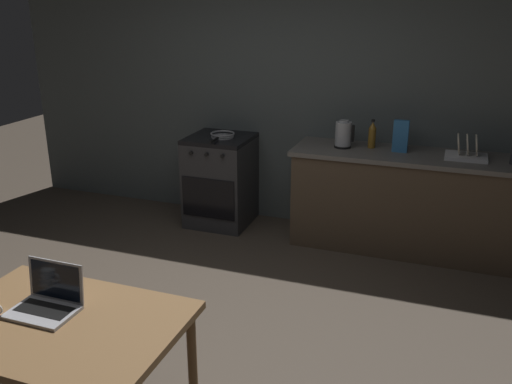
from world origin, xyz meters
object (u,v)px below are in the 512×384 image
object	(u,v)px
stove_oven	(221,180)
electric_kettle	(343,135)
dining_table	(60,335)
dish_rack	(466,153)
cereal_box	(401,136)
frying_pan	(222,135)
bottle_b	(372,135)
laptop	(47,302)

from	to	relation	value
stove_oven	electric_kettle	world-z (taller)	electric_kettle
dining_table	dish_rack	world-z (taller)	dish_rack
cereal_box	dish_rack	distance (m)	0.56
stove_oven	dining_table	world-z (taller)	stove_oven
electric_kettle	frying_pan	size ratio (longest dim) A/B	0.61
frying_pan	bottle_b	size ratio (longest dim) A/B	1.60
dining_table	laptop	size ratio (longest dim) A/B	3.63
frying_pan	bottle_b	xyz separation A→B (m)	(1.41, 0.11, 0.10)
electric_kettle	cereal_box	size ratio (longest dim) A/B	0.88
dining_table	dish_rack	bearing A→B (deg)	58.94
electric_kettle	frying_pan	xyz separation A→B (m)	(-1.17, -0.03, -0.09)
stove_oven	dish_rack	xyz separation A→B (m)	(2.26, 0.00, 0.50)
laptop	electric_kettle	bearing A→B (deg)	78.32
laptop	bottle_b	size ratio (longest dim) A/B	1.25
cereal_box	bottle_b	distance (m)	0.26
stove_oven	dining_table	size ratio (longest dim) A/B	0.77
stove_oven	cereal_box	size ratio (longest dim) A/B	3.18
dining_table	cereal_box	xyz separation A→B (m)	(1.25, 3.00, 0.39)
dish_rack	dining_table	bearing A→B (deg)	-121.06
dining_table	dish_rack	size ratio (longest dim) A/B	3.41
frying_pan	dish_rack	distance (m)	2.22
electric_kettle	cereal_box	world-z (taller)	cereal_box
stove_oven	electric_kettle	xyz separation A→B (m)	(1.21, 0.00, 0.57)
dining_table	dish_rack	xyz separation A→B (m)	(1.80, 2.98, 0.30)
laptop	cereal_box	bearing A→B (deg)	69.98
dining_table	bottle_b	xyz separation A→B (m)	(0.99, 3.06, 0.37)
electric_kettle	frying_pan	bearing A→B (deg)	-178.57
laptop	bottle_b	distance (m)	3.21
cereal_box	bottle_b	bearing A→B (deg)	166.65
stove_oven	electric_kettle	distance (m)	1.34
laptop	frying_pan	bearing A→B (deg)	100.86
stove_oven	dish_rack	size ratio (longest dim) A/B	2.64
dining_table	frying_pan	distance (m)	3.00
electric_kettle	bottle_b	world-z (taller)	bottle_b
stove_oven	dish_rack	world-z (taller)	dish_rack
frying_pan	bottle_b	bearing A→B (deg)	4.42
frying_pan	dish_rack	world-z (taller)	dish_rack
bottle_b	electric_kettle	bearing A→B (deg)	-161.79
cereal_box	dish_rack	world-z (taller)	cereal_box
frying_pan	laptop	bearing A→B (deg)	-84.01
bottle_b	stove_oven	bearing A→B (deg)	-176.75
electric_kettle	bottle_b	size ratio (longest dim) A/B	0.97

